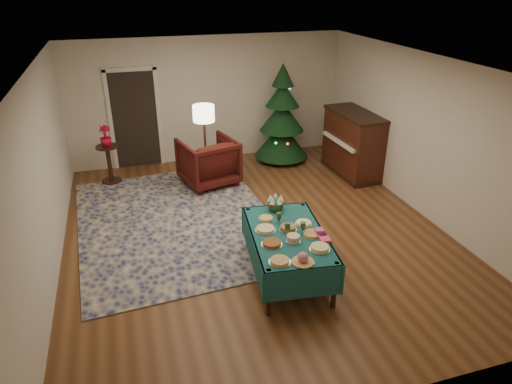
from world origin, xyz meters
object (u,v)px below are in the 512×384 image
object	(u,v)px
floor_lamp	(204,119)
side_table	(110,165)
armchair	(208,159)
gift_box	(319,232)
potted_plant	(106,140)
buffet_table	(288,242)
piano	(353,144)
christmas_tree	(282,118)

from	to	relation	value
floor_lamp	side_table	size ratio (longest dim) A/B	2.13
armchair	side_table	bearing A→B (deg)	-32.86
gift_box	potted_plant	xyz separation A→B (m)	(-2.70, 4.16, 0.17)
buffet_table	piano	distance (m)	3.97
armchair	floor_lamp	distance (m)	0.91
floor_lamp	potted_plant	bearing A→B (deg)	156.00
potted_plant	gift_box	bearing A→B (deg)	-57.05
potted_plant	floor_lamp	bearing A→B (deg)	-24.00
piano	christmas_tree	bearing A→B (deg)	135.32
buffet_table	potted_plant	bearing A→B (deg)	119.99
buffet_table	gift_box	distance (m)	0.46
armchair	piano	distance (m)	3.01
piano	armchair	bearing A→B (deg)	173.39
armchair	christmas_tree	xyz separation A→B (m)	(1.83, 0.80, 0.46)
floor_lamp	side_table	distance (m)	2.24
piano	floor_lamp	bearing A→B (deg)	176.79
buffet_table	piano	world-z (taller)	piano
buffet_table	floor_lamp	bearing A→B (deg)	98.81
buffet_table	armchair	xyz separation A→B (m)	(-0.42, 3.37, -0.02)
gift_box	armchair	size ratio (longest dim) A/B	0.10
buffet_table	piano	size ratio (longest dim) A/B	1.19
piano	potted_plant	bearing A→B (deg)	168.65
piano	gift_box	bearing A→B (deg)	-124.42
christmas_tree	buffet_table	bearing A→B (deg)	-108.70
buffet_table	christmas_tree	world-z (taller)	christmas_tree
gift_box	side_table	size ratio (longest dim) A/B	0.14
floor_lamp	christmas_tree	distance (m)	2.18
christmas_tree	piano	size ratio (longest dim) A/B	1.40
christmas_tree	floor_lamp	bearing A→B (deg)	-152.94
side_table	piano	world-z (taller)	piano
christmas_tree	side_table	bearing A→B (deg)	-177.45
gift_box	side_table	distance (m)	4.97
potted_plant	christmas_tree	xyz separation A→B (m)	(3.72, 0.17, 0.08)
gift_box	christmas_tree	bearing A→B (deg)	76.71
floor_lamp	piano	bearing A→B (deg)	-3.21
floor_lamp	potted_plant	xyz separation A→B (m)	(-1.81, 0.81, -0.51)
side_table	christmas_tree	bearing A→B (deg)	2.55
buffet_table	floor_lamp	world-z (taller)	floor_lamp
side_table	armchair	bearing A→B (deg)	-18.53
gift_box	christmas_tree	world-z (taller)	christmas_tree
side_table	christmas_tree	distance (m)	3.77
gift_box	floor_lamp	world-z (taller)	floor_lamp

